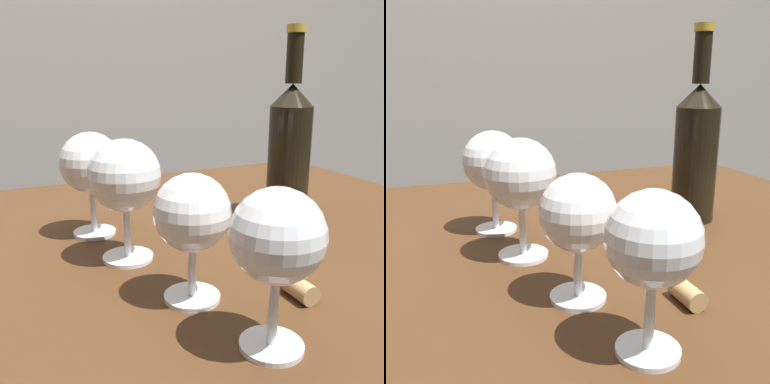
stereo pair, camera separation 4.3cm
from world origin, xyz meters
TOP-DOWN VIEW (x-y plane):
  - dining_table at (0.00, 0.00)m, footprint 1.11×0.80m
  - wine_glass_chardonnay at (-0.00, -0.27)m, footprint 0.08×0.08m
  - wine_glass_cabernet at (-0.03, -0.17)m, footprint 0.08×0.08m
  - wine_glass_port at (-0.06, -0.04)m, footprint 0.09×0.09m
  - wine_glass_empty at (-0.07, 0.07)m, footprint 0.09×0.09m
  - wine_bottle at (0.24, 0.02)m, footprint 0.07×0.07m
  - cork at (0.08, -0.21)m, footprint 0.02×0.04m

SIDE VIEW (x-z plane):
  - dining_table at x=0.00m, z-range 0.26..0.99m
  - cork at x=0.08m, z-range 0.73..0.75m
  - wine_glass_cabernet at x=-0.03m, z-range 0.75..0.89m
  - wine_glass_chardonnay at x=0.00m, z-range 0.76..0.90m
  - wine_glass_empty at x=-0.07m, z-range 0.76..0.91m
  - wine_glass_port at x=-0.06m, z-range 0.76..0.91m
  - wine_bottle at x=0.24m, z-range 0.70..1.00m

